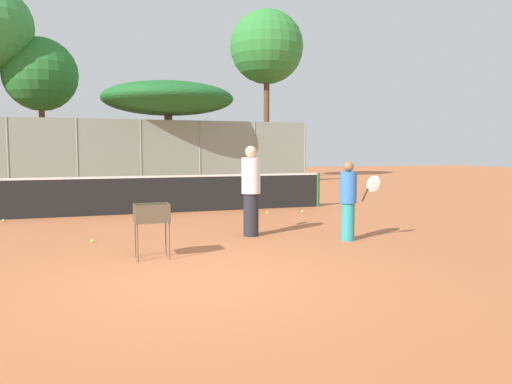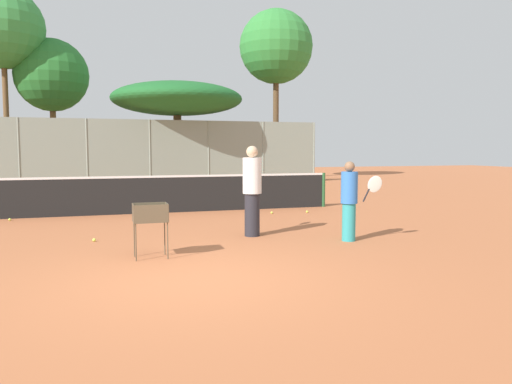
# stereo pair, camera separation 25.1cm
# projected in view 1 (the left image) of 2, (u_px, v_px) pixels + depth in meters

# --- Properties ---
(ground_plane) EXTENTS (80.00, 80.00, 0.00)m
(ground_plane) POSITION_uv_depth(u_px,v_px,m) (193.00, 280.00, 6.91)
(ground_plane) COLOR #B7663D
(tennis_net) EXTENTS (11.46, 0.10, 1.07)m
(tennis_net) POSITION_uv_depth(u_px,v_px,m) (135.00, 194.00, 13.90)
(tennis_net) COLOR #26592D
(tennis_net) RESTS_ON ground_plane
(back_fence) EXTENTS (21.25, 0.08, 3.31)m
(back_fence) POSITION_uv_depth(u_px,v_px,m) (110.00, 153.00, 24.55)
(back_fence) COLOR gray
(back_fence) RESTS_ON ground_plane
(tree_2) EXTENTS (4.43, 4.43, 10.20)m
(tree_2) POSITION_uv_depth(u_px,v_px,m) (267.00, 48.00, 30.10)
(tree_2) COLOR brown
(tree_2) RESTS_ON ground_plane
(tree_3) EXTENTS (3.95, 3.95, 7.83)m
(tree_3) POSITION_uv_depth(u_px,v_px,m) (40.00, 75.00, 26.97)
(tree_3) COLOR brown
(tree_3) RESTS_ON ground_plane
(tree_4) EXTENTS (7.04, 7.04, 5.40)m
(tree_4) POSITION_uv_depth(u_px,v_px,m) (168.00, 99.00, 26.80)
(tree_4) COLOR brown
(tree_4) RESTS_ON ground_plane
(player_white_outfit) EXTENTS (0.86, 0.33, 1.57)m
(player_white_outfit) POSITION_uv_depth(u_px,v_px,m) (349.00, 200.00, 9.86)
(player_white_outfit) COLOR teal
(player_white_outfit) RESTS_ON ground_plane
(player_red_cap) EXTENTS (0.52, 0.90, 1.88)m
(player_red_cap) POSITION_uv_depth(u_px,v_px,m) (251.00, 190.00, 10.36)
(player_red_cap) COLOR #26262D
(player_red_cap) RESTS_ON ground_plane
(ball_cart) EXTENTS (0.56, 0.41, 0.91)m
(ball_cart) POSITION_uv_depth(u_px,v_px,m) (152.00, 218.00, 8.22)
(ball_cart) COLOR brown
(ball_cart) RESTS_ON ground_plane
(tennis_ball_0) EXTENTS (0.07, 0.07, 0.07)m
(tennis_ball_0) POSITION_uv_depth(u_px,v_px,m) (267.00, 213.00, 14.02)
(tennis_ball_0) COLOR #D1E54C
(tennis_ball_0) RESTS_ON ground_plane
(tennis_ball_1) EXTENTS (0.07, 0.07, 0.07)m
(tennis_ball_1) POSITION_uv_depth(u_px,v_px,m) (303.00, 212.00, 14.27)
(tennis_ball_1) COLOR #D1E54C
(tennis_ball_1) RESTS_ON ground_plane
(tennis_ball_3) EXTENTS (0.07, 0.07, 0.07)m
(tennis_ball_3) POSITION_uv_depth(u_px,v_px,m) (3.00, 220.00, 12.47)
(tennis_ball_3) COLOR #D1E54C
(tennis_ball_3) RESTS_ON ground_plane
(tennis_ball_4) EXTENTS (0.07, 0.07, 0.07)m
(tennis_ball_4) POSITION_uv_depth(u_px,v_px,m) (92.00, 241.00, 9.70)
(tennis_ball_4) COLOR #D1E54C
(tennis_ball_4) RESTS_ON ground_plane
(parked_car) EXTENTS (4.20, 1.70, 1.60)m
(parked_car) POSITION_uv_depth(u_px,v_px,m) (156.00, 169.00, 29.24)
(parked_car) COLOR white
(parked_car) RESTS_ON ground_plane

